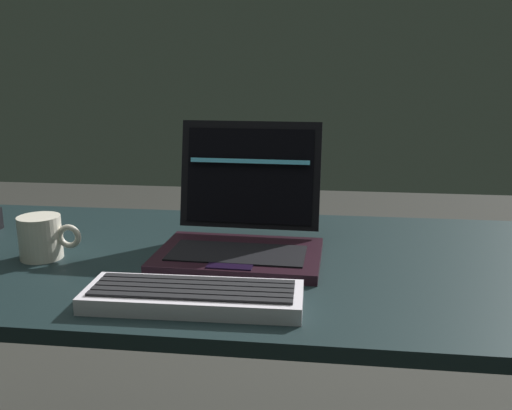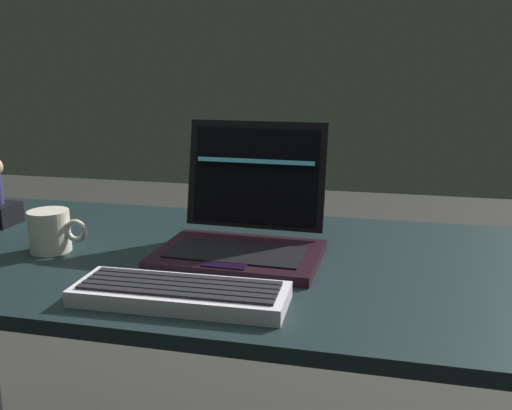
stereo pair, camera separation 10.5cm
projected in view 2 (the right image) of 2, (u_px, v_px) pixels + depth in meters
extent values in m
cube|color=black|center=(215.00, 260.00, 1.10)|extent=(1.76, 0.68, 0.02)
cube|color=black|center=(239.00, 255.00, 1.07)|extent=(0.32, 0.23, 0.02)
cube|color=black|center=(236.00, 252.00, 1.05)|extent=(0.26, 0.13, 0.00)
cube|color=black|center=(225.00, 265.00, 0.99)|extent=(0.08, 0.04, 0.00)
cube|color=black|center=(256.00, 175.00, 1.16)|extent=(0.30, 0.07, 0.22)
cube|color=black|center=(255.00, 176.00, 1.15)|extent=(0.27, 0.05, 0.19)
cube|color=#59CCF2|center=(255.00, 161.00, 1.14)|extent=(0.25, 0.01, 0.01)
cube|color=silver|center=(181.00, 294.00, 0.88)|extent=(0.34, 0.12, 0.03)
cube|color=black|center=(172.00, 294.00, 0.84)|extent=(0.31, 0.02, 0.00)
cube|color=black|center=(176.00, 290.00, 0.85)|extent=(0.31, 0.02, 0.00)
cube|color=black|center=(180.00, 285.00, 0.87)|extent=(0.31, 0.02, 0.00)
cube|color=black|center=(184.00, 281.00, 0.89)|extent=(0.31, 0.02, 0.00)
cube|color=black|center=(188.00, 277.00, 0.91)|extent=(0.31, 0.02, 0.00)
cylinder|color=silver|center=(50.00, 231.00, 1.11)|extent=(0.08, 0.08, 0.08)
torus|color=silver|center=(76.00, 231.00, 1.10)|extent=(0.05, 0.01, 0.05)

